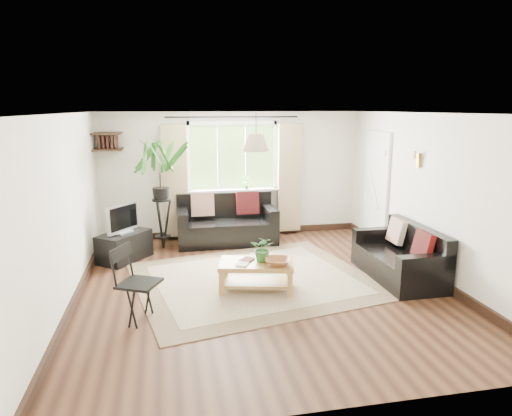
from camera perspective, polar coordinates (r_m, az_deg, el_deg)
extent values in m
plane|color=black|center=(6.53, 0.69, -9.78)|extent=(5.50, 5.50, 0.00)
plane|color=white|center=(6.05, 0.75, 11.77)|extent=(5.50, 5.50, 0.00)
cube|color=silver|center=(8.85, -2.95, 4.17)|extent=(5.00, 0.02, 2.40)
cube|color=silver|center=(3.63, 9.74, -8.22)|extent=(5.00, 0.02, 2.40)
cube|color=silver|center=(6.18, -22.60, -0.39)|extent=(0.02, 5.50, 2.40)
cube|color=silver|center=(7.12, 20.83, 1.34)|extent=(0.02, 5.50, 2.40)
cube|color=beige|center=(6.76, -0.21, -8.91)|extent=(3.81, 3.44, 0.02)
cube|color=silver|center=(8.60, 14.64, 2.19)|extent=(0.06, 0.96, 2.06)
imported|color=#295E25|center=(6.24, 0.91, -5.09)|extent=(0.42, 0.40, 0.36)
imported|color=brown|center=(6.15, 2.76, -6.70)|extent=(0.42, 0.42, 0.09)
imported|color=silver|center=(6.18, -2.38, -6.94)|extent=(0.22, 0.25, 0.02)
imported|color=#562A22|center=(6.37, -1.73, -6.33)|extent=(0.26, 0.26, 0.02)
cube|color=black|center=(7.85, -16.14, -4.63)|extent=(0.92, 0.98, 0.47)
imported|color=#2D6023|center=(8.79, -1.21, 3.24)|extent=(0.14, 0.10, 0.27)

